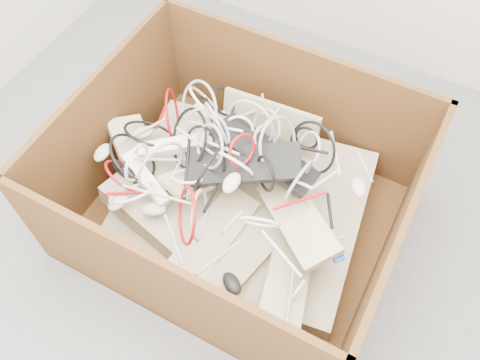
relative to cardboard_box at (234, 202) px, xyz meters
The scene contains 9 objects.
ground 0.27m from the cardboard_box, 77.92° to the right, with size 3.00×3.00×0.00m, color #5A595C.
room_shell 1.13m from the cardboard_box, 77.92° to the right, with size 3.04×3.04×2.50m.
cardboard_box is the anchor object (origin of this frame).
keyboard_pile 0.15m from the cardboard_box, 27.46° to the left, with size 1.12×0.86×0.36m.
mice_scatter 0.26m from the cardboard_box, 145.33° to the right, with size 1.06×0.64×0.23m.
power_strip_left 0.35m from the cardboard_box, behind, with size 0.31×0.06×0.04m, color white.
power_strip_right 0.39m from the cardboard_box, 150.39° to the right, with size 0.26×0.05×0.04m, color white.
vga_plug 0.54m from the cardboard_box, 14.69° to the right, with size 0.04×0.04×0.02m, color #0E30D3.
cable_tangle 0.28m from the cardboard_box, 166.14° to the left, with size 1.05×0.86×0.47m.
Camera 1 is at (0.49, -0.74, 2.00)m, focal length 38.52 mm.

